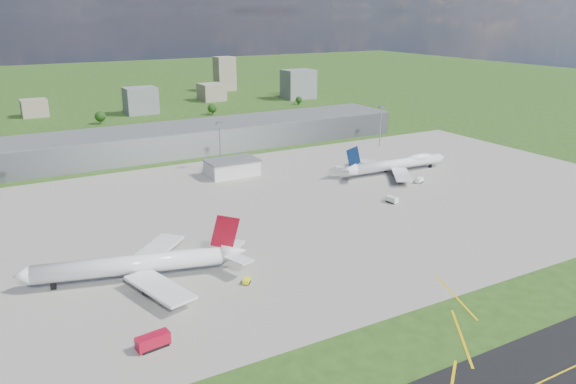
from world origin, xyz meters
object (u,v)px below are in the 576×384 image
tug_yellow (247,281)px  fire_truck (153,342)px  van_white_far (420,180)px  airliner_blue_quad (398,164)px  van_white_near (392,200)px  airliner_red_twin (139,265)px

tug_yellow → fire_truck: bearing=161.2°
fire_truck → tug_yellow: (36.42, 20.66, -1.02)m
fire_truck → van_white_far: 177.64m
airliner_blue_quad → van_white_near: 51.85m
fire_truck → tug_yellow: bearing=22.1°
fire_truck → van_white_far: size_ratio=1.62×
van_white_near → van_white_far: van_white_near is taller
airliner_blue_quad → van_white_far: 20.88m
airliner_blue_quad → van_white_far: bearing=-95.2°
van_white_far → airliner_red_twin: bearing=170.0°
airliner_blue_quad → van_white_far: airliner_blue_quad is taller
airliner_red_twin → airliner_blue_quad: size_ratio=1.07×
van_white_far → fire_truck: bearing=-177.9°
fire_truck → van_white_near: size_ratio=1.50×
airliner_blue_quad → van_white_near: airliner_blue_quad is taller
airliner_red_twin → tug_yellow: (28.97, -19.53, -4.40)m
airliner_blue_quad → fire_truck: (-162.92, -97.72, -2.92)m
fire_truck → van_white_near: fire_truck is taller
airliner_blue_quad → van_white_near: size_ratio=11.02×
airliner_red_twin → fire_truck: size_ratio=7.89×
airliner_red_twin → fire_truck: (-7.45, -40.19, -3.38)m
van_white_far → airliner_blue_quad: bearing=57.8°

